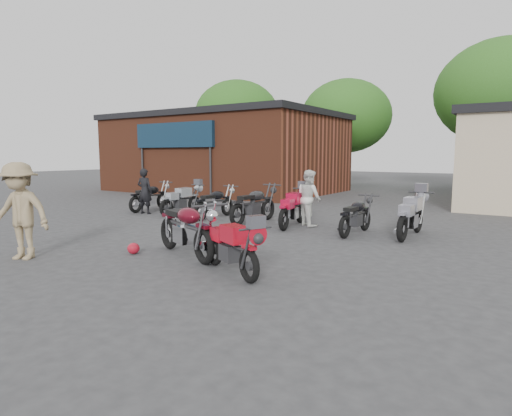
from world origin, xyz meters
The scene contains 18 objects.
ground centered at (0.00, 0.00, 0.00)m, with size 90.00×90.00×0.00m, color #323234.
brick_building centered at (-9.00, 14.00, 2.00)m, with size 12.00×8.00×4.00m, color brown.
tree_0 centered at (-14.00, 22.00, 4.10)m, with size 6.56×6.56×8.20m, color #285416, non-canonical shape.
tree_1 centered at (-5.00, 22.00, 3.70)m, with size 5.92×5.92×7.40m, color #285416, non-canonical shape.
tree_2 centered at (4.00, 22.00, 4.40)m, with size 7.04×7.04×8.80m, color #285416, non-canonical shape.
vintage_motorcycle centered at (0.20, 0.80, 0.65)m, with size 2.24×0.74×1.30m, color #510A16, non-canonical shape.
sportbike centered at (1.72, 0.29, 0.52)m, with size 1.80×0.59×1.05m, color red, non-canonical shape.
helmet centered at (-0.89, 0.37, 0.12)m, with size 0.26×0.26×0.23m, color #A41121.
person_dark centered at (-5.36, 4.71, 0.79)m, with size 0.58×0.38×1.58m, color black.
person_light centered at (0.55, 5.59, 0.81)m, with size 0.79×0.62×1.63m, color silver.
person_tan centered at (-2.38, -1.13, 0.96)m, with size 1.24×0.71×1.92m, color #957F5C.
row_bike_0 centered at (-5.82, 5.37, 0.57)m, with size 1.95×0.64×1.13m, color black, non-canonical shape.
row_bike_1 centered at (-4.20, 5.31, 0.55)m, with size 1.88×0.62×1.09m, color #9B9FA9, non-canonical shape.
row_bike_2 centered at (-2.67, 5.27, 0.56)m, with size 1.92×0.63×1.11m, color black, non-canonical shape.
row_bike_3 centered at (-1.07, 5.15, 0.62)m, with size 2.14×0.71×1.24m, color black, non-canonical shape.
row_bike_4 centered at (0.24, 5.21, 0.58)m, with size 2.00×0.66×1.16m, color red, non-canonical shape.
row_bike_5 centered at (2.17, 5.08, 0.54)m, with size 1.85×0.61×1.07m, color black, non-canonical shape.
row_bike_6 centered at (3.45, 5.48, 0.60)m, with size 2.06×0.68×1.20m, color gray, non-canonical shape.
Camera 1 is at (6.08, -5.48, 2.07)m, focal length 30.00 mm.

